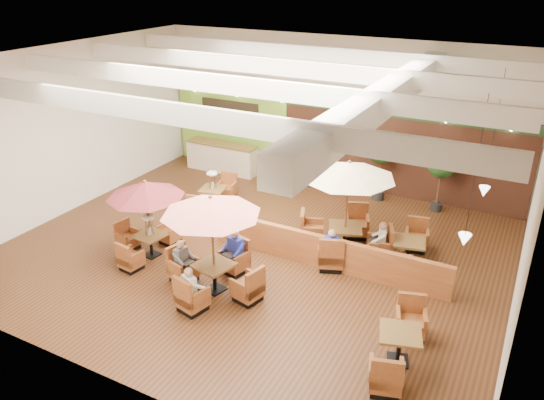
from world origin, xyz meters
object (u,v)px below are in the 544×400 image
Objects in this scene: table_0 at (145,202)px; table_5 at (408,253)px; table_3 at (213,194)px; diner_1 at (234,247)px; service_counter at (222,157)px; diner_2 at (183,256)px; table_1 at (212,227)px; diner_3 at (332,245)px; diner_4 at (380,237)px; table_2 at (348,192)px; topiary_2 at (442,167)px; diner_0 at (191,284)px; topiary_1 at (382,152)px; topiary_0 at (310,145)px; table_4 at (399,347)px; booth_divider at (325,252)px.

table_5 is at bearing 31.91° from table_0.
table_3 is 4.35m from diner_1.
diner_2 reaches higher than service_counter.
table_1 reaches higher than diner_1.
table_1 is 3.54× the size of diner_3.
table_1 is 5.29m from table_3.
diner_1 is 1.07× the size of diner_3.
diner_4 is at bearing 136.28° from diner_2.
service_counter is 1.01× the size of table_2.
service_counter is 7.83m from diner_1.
topiary_2 reaches higher than diner_4.
diner_4 is at bearing 31.19° from diner_3.
table_3 is 3.32× the size of diner_0.
diner_3 is (0.27, -5.19, -1.05)m from topiary_1.
topiary_1 is at bearing 99.57° from diner_0.
topiary_1 is 2.92× the size of diner_1.
diner_2 is (1.68, -0.64, -0.97)m from table_0.
topiary_0 is at bearing 3.04° from service_counter.
topiary_2 is at bearing 87.37° from diner_0.
service_counter is at bearing 123.57° from table_4.
topiary_0 reaches higher than service_counter.
diner_4 reaches higher than service_counter.
table_4 is 9.91m from topiary_0.
booth_divider is 6.04m from topiary_0.
service_counter is 3.98× the size of diner_4.
topiary_2 is (1.78, 4.15, -0.33)m from table_2.
topiary_2 is at bearing 54.21° from table_0.
table_5 is at bearing -16.49° from table_2.
diner_1 is 1.14× the size of diner_2.
topiary_0 is 6.70m from diner_1.
service_counter is at bearing 128.04° from table_2.
topiary_0 is at bearing 180.00° from topiary_1.
diner_0 is at bearing -115.23° from topiary_2.
table_0 is at bearing 155.12° from table_4.
diner_0 is (2.86, -5.24, 0.25)m from table_3.
table_4 is 3.50× the size of diner_3.
service_counter is 3.63× the size of diner_1.
table_4 is 3.60× the size of diner_0.
service_counter is 4.12× the size of diner_2.
booth_divider is 3.23× the size of topiary_2.
service_counter is 3.98× the size of diner_0.
booth_divider is at bearing 61.95° from table_1.
topiary_2 is at bearing 69.73° from booth_divider.
service_counter is at bearing 105.79° from table_3.
topiary_0 reaches higher than booth_divider.
diner_1 is 4.12m from diner_4.
topiary_0 reaches higher than diner_0.
diner_0 is at bearing -76.64° from table_1.
diner_3 is (-2.69, 2.84, 0.38)m from table_4.
booth_divider is at bearing 177.86° from diner_3.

